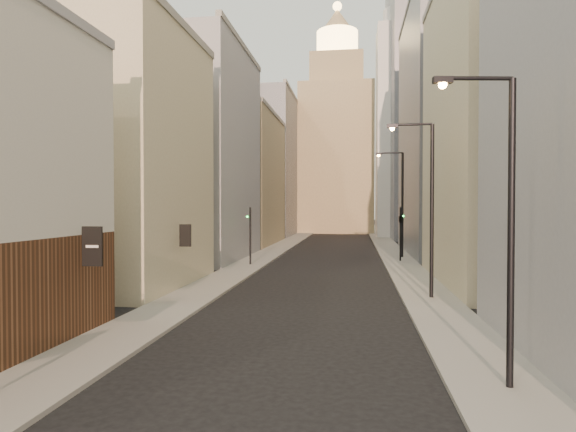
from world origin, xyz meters
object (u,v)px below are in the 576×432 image
object	(u,v)px
streetlamp_far	(400,198)
clock_tower	(337,142)
traffic_light_left	(250,225)
traffic_light_right	(401,221)
white_tower	(401,124)
streetlamp_mid	(427,199)
streetlamp_near	(503,213)

from	to	relation	value
streetlamp_far	clock_tower	bearing A→B (deg)	103.98
traffic_light_left	traffic_light_right	world-z (taller)	same
white_tower	streetlamp_mid	bearing A→B (deg)	-93.87
traffic_light_left	streetlamp_far	bearing A→B (deg)	-161.11
clock_tower	streetlamp_far	size ratio (longest dim) A/B	4.34
streetlamp_far	traffic_light_left	world-z (taller)	streetlamp_far
clock_tower	traffic_light_left	world-z (taller)	clock_tower
white_tower	streetlamp_far	world-z (taller)	white_tower
clock_tower	traffic_light_left	distance (m)	56.91
white_tower	streetlamp_far	xyz separation A→B (m)	(-3.22, -33.08, -12.70)
white_tower	streetlamp_mid	distance (m)	55.63
clock_tower	streetlamp_near	size ratio (longest dim) A/B	5.20
clock_tower	white_tower	world-z (taller)	clock_tower
streetlamp_far	traffic_light_left	bearing A→B (deg)	-144.72
streetlamp_near	traffic_light_right	world-z (taller)	streetlamp_near
clock_tower	streetlamp_far	bearing A→B (deg)	-80.61
streetlamp_far	traffic_light_right	xyz separation A→B (m)	(-0.21, -3.32, -2.14)
traffic_light_right	white_tower	bearing A→B (deg)	-90.09
white_tower	streetlamp_near	distance (m)	68.52
traffic_light_left	white_tower	bearing A→B (deg)	-123.57
traffic_light_right	streetlamp_far	bearing A→B (deg)	-88.30
clock_tower	white_tower	size ratio (longest dim) A/B	1.08
streetlamp_mid	streetlamp_far	world-z (taller)	streetlamp_far
streetlamp_near	streetlamp_mid	distance (m)	13.12
white_tower	traffic_light_left	distance (m)	46.54
streetlamp_far	traffic_light_right	bearing A→B (deg)	-88.98
streetlamp_far	traffic_light_left	distance (m)	15.44
clock_tower	streetlamp_mid	distance (m)	69.40
white_tower	traffic_light_left	bearing A→B (deg)	-111.78
streetlamp_far	traffic_light_right	distance (m)	3.96
streetlamp_mid	traffic_light_right	distance (m)	17.62
white_tower	streetlamp_far	bearing A→B (deg)	-95.55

